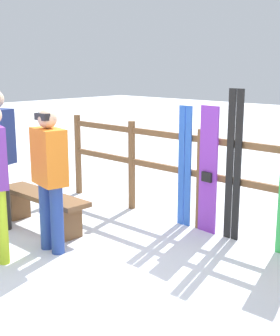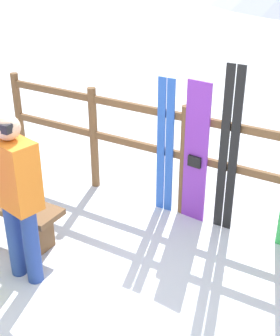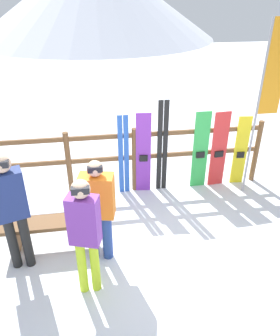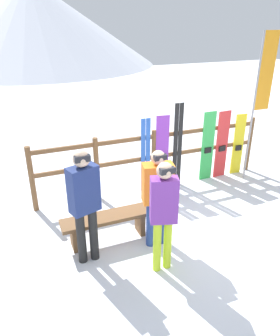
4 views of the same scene
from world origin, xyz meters
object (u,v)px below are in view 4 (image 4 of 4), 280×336
(bench, at_px, (108,222))
(snowboard_green, at_px, (208,147))
(person_navy, at_px, (84,199))
(rental_flag, at_px, (261,89))
(person_purple, at_px, (164,209))
(snowboard_purple, at_px, (162,153))
(snowboard_red, at_px, (222,145))
(person_orange, at_px, (157,193))
(ski_pair_blue, at_px, (146,156))
(ski_pair_black, at_px, (178,146))
(snowboard_yellow, at_px, (238,145))

(bench, relative_size, snowboard_green, 0.96)
(person_navy, bearing_deg, rental_flag, 18.98)
(person_purple, bearing_deg, bench, 119.18)
(person_purple, height_order, snowboard_purple, person_purple)
(person_navy, xyz_separation_m, snowboard_red, (3.45, 1.68, -0.28))
(bench, bearing_deg, snowboard_red, 23.61)
(rental_flag, bearing_deg, person_orange, -154.44)
(person_orange, bearing_deg, person_navy, 179.14)
(snowboard_red, bearing_deg, snowboard_green, 180.00)
(bench, relative_size, ski_pair_blue, 0.95)
(ski_pair_black, bearing_deg, bench, -145.46)
(person_navy, xyz_separation_m, ski_pair_blue, (1.63, 1.68, -0.26))
(person_orange, height_order, ski_pair_blue, person_orange)
(snowboard_red, xyz_separation_m, rental_flag, (0.58, -0.30, 1.24))
(snowboard_purple, relative_size, snowboard_yellow, 1.12)
(person_orange, xyz_separation_m, snowboard_yellow, (2.80, 1.70, -0.22))
(person_navy, xyz_separation_m, rental_flag, (4.03, 1.38, 0.96))
(ski_pair_black, bearing_deg, person_orange, -126.26)
(ski_pair_blue, relative_size, snowboard_yellow, 1.10)
(bench, bearing_deg, person_navy, -139.33)
(snowboard_purple, bearing_deg, ski_pair_blue, 179.48)
(person_purple, xyz_separation_m, snowboard_red, (2.52, 2.26, -0.24))
(person_purple, bearing_deg, person_navy, 148.27)
(ski_pair_blue, bearing_deg, snowboard_purple, -0.52)
(snowboard_red, height_order, rental_flag, rental_flag)
(bench, relative_size, person_navy, 0.84)
(snowboard_green, bearing_deg, snowboard_purple, 180.00)
(person_orange, bearing_deg, snowboard_yellow, 31.27)
(ski_pair_blue, distance_m, snowboard_red, 1.82)
(snowboard_green, bearing_deg, ski_pair_blue, 179.87)
(person_purple, distance_m, snowboard_purple, 2.50)
(person_orange, relative_size, person_purple, 0.96)
(ski_pair_black, height_order, rental_flag, rental_flag)
(bench, height_order, snowboard_red, snowboard_red)
(snowboard_purple, xyz_separation_m, ski_pair_black, (0.35, 0.00, 0.11))
(person_orange, xyz_separation_m, snowboard_purple, (0.89, 1.70, -0.13))
(person_orange, xyz_separation_m, rental_flag, (2.93, 1.40, 1.08))
(rental_flag, bearing_deg, snowboard_green, 162.61)
(snowboard_yellow, distance_m, rental_flag, 1.33)
(person_orange, distance_m, snowboard_purple, 1.92)
(person_purple, bearing_deg, snowboard_purple, 64.76)
(person_orange, height_order, person_purple, person_purple)
(rental_flag, bearing_deg, person_purple, -147.70)
(person_purple, xyz_separation_m, ski_pair_black, (1.42, 2.26, -0.10))
(person_purple, bearing_deg, snowboard_green, 46.32)
(person_orange, height_order, snowboard_purple, person_orange)
(snowboard_purple, relative_size, ski_pair_black, 0.88)
(person_navy, height_order, snowboard_yellow, person_navy)
(ski_pair_black, distance_m, snowboard_yellow, 1.56)
(bench, bearing_deg, person_orange, -28.26)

